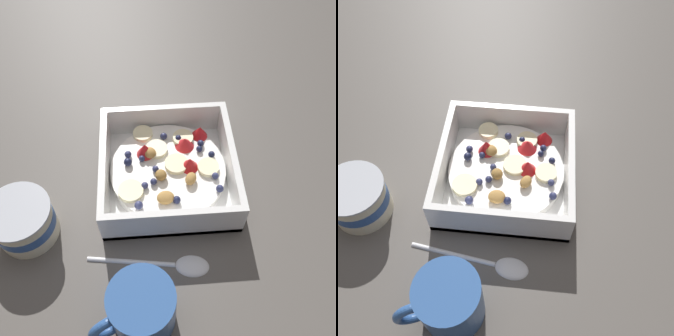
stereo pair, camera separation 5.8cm
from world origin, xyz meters
TOP-DOWN VIEW (x-y plane):
  - ground_plane at (0.00, 0.00)m, footprint 2.40×2.40m
  - fruit_bowl at (0.02, 0.01)m, footprint 0.21×0.21m
  - spoon at (-0.13, 0.01)m, footprint 0.04×0.17m
  - yogurt_cup at (-0.06, 0.22)m, footprint 0.09×0.09m
  - coffee_mug at (-0.20, 0.06)m, footprint 0.08×0.11m

SIDE VIEW (x-z plane):
  - ground_plane at x=0.00m, z-range 0.00..0.00m
  - spoon at x=-0.13m, z-range 0.00..0.01m
  - fruit_bowl at x=0.02m, z-range -0.01..0.05m
  - yogurt_cup at x=-0.06m, z-range 0.00..0.07m
  - coffee_mug at x=-0.20m, z-range 0.00..0.09m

